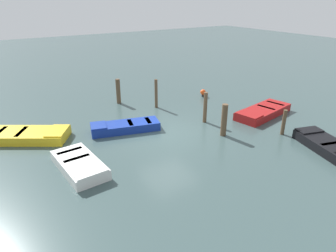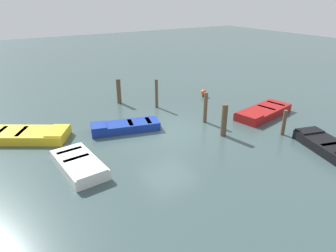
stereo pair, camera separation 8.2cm
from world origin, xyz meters
name	(u,v)px [view 1 (the left image)]	position (x,y,z in m)	size (l,w,h in m)	color
ground_plane	(168,133)	(0.00, 0.00, 0.00)	(80.00, 80.00, 0.00)	#384C4C
rowboat_red	(263,112)	(-5.55, 0.82, 0.22)	(3.79, 2.01, 0.46)	maroon
rowboat_black	(326,145)	(-4.75, 4.97, 0.22)	(1.97, 3.04, 0.46)	black
rowboat_blue	(125,127)	(1.63, -1.31, 0.22)	(3.39, 1.84, 0.46)	navy
rowboat_white	(80,165)	(4.56, 1.05, 0.22)	(1.50, 2.81, 0.46)	silver
rowboat_yellow	(29,135)	(5.72, -2.74, 0.22)	(3.73, 3.10, 0.46)	gold
mooring_piling_far_right	(205,108)	(-2.30, -0.13, 0.79)	(0.19, 0.19, 1.58)	brown
mooring_piling_mid_left	(118,91)	(0.22, -5.23, 0.74)	(0.26, 0.26, 1.48)	brown
mooring_piling_far_left	(284,122)	(-4.45, 3.00, 0.61)	(0.17, 0.17, 1.21)	brown
mooring_piling_mid_right	(156,94)	(-1.32, -3.37, 0.83)	(0.17, 0.17, 1.66)	brown
mooring_piling_center	(224,120)	(-2.03, 1.59, 0.76)	(0.27, 0.27, 1.52)	brown
marker_buoy	(203,92)	(-4.86, -3.52, 0.29)	(0.36, 0.36, 0.48)	#262626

